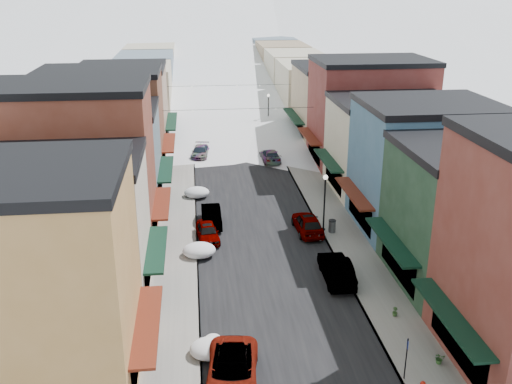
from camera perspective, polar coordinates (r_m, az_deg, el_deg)
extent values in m
cube|color=black|center=(82.99, -2.82, 6.96)|extent=(10.00, 160.00, 0.01)
cube|color=gray|center=(82.84, -7.41, 6.84)|extent=(3.20, 160.00, 0.15)
cube|color=gray|center=(83.62, 1.73, 7.13)|extent=(3.20, 160.00, 0.15)
cube|color=slate|center=(82.82, -6.34, 6.88)|extent=(0.10, 160.00, 0.15)
cube|color=slate|center=(83.42, 0.67, 7.10)|extent=(0.10, 160.00, 0.15)
cube|color=#C88D49|center=(29.30, -22.23, -9.01)|extent=(10.00, 8.50, 11.00)
cube|color=black|center=(27.12, -23.82, 1.70)|extent=(10.20, 8.70, 0.50)
cube|color=#611F10|center=(29.41, -10.81, -12.83)|extent=(1.20, 7.22, 0.15)
cube|color=beige|center=(37.11, -18.74, -4.01)|extent=(10.00, 8.00, 9.00)
cube|color=black|center=(35.52, -19.59, 3.00)|extent=(10.20, 8.20, 0.50)
cube|color=black|center=(36.82, -9.94, -5.61)|extent=(1.20, 6.80, 0.15)
cube|color=brown|center=(44.02, -17.57, 2.01)|extent=(11.00, 8.00, 12.00)
cube|color=black|center=(42.59, -18.46, 10.02)|extent=(11.20, 8.20, 0.50)
cube|color=#611F10|center=(44.15, -9.41, -1.10)|extent=(1.20, 6.80, 0.15)
cube|color=slate|center=(52.44, -15.20, 3.12)|extent=(10.00, 9.00, 8.50)
cube|color=black|center=(51.35, -15.66, 7.92)|extent=(10.20, 9.20, 0.50)
cube|color=black|center=(52.16, -9.01, 2.29)|extent=(1.20, 7.65, 0.15)
cube|color=brown|center=(60.93, -15.05, 6.46)|extent=(12.00, 9.00, 10.50)
cube|color=black|center=(59.92, -15.53, 11.56)|extent=(12.20, 9.20, 0.50)
cube|color=#611F10|center=(60.78, -8.70, 4.89)|extent=(1.20, 7.65, 0.15)
cube|color=#A2826A|center=(70.58, -13.10, 8.03)|extent=(10.00, 11.00, 9.50)
cube|color=black|center=(69.73, -13.43, 12.05)|extent=(10.20, 11.20, 0.50)
cube|color=black|center=(70.48, -8.45, 7.03)|extent=(1.20, 9.35, 0.15)
cube|color=black|center=(31.10, 18.84, -11.67)|extent=(1.20, 7.65, 0.15)
cube|color=#1E3F28|center=(40.07, 21.08, -2.51)|extent=(10.00, 9.00, 9.00)
cube|color=black|center=(38.59, 21.97, 4.02)|extent=(10.20, 9.20, 0.50)
cube|color=black|center=(38.38, 13.35, -4.76)|extent=(1.20, 7.65, 0.15)
cube|color=teal|center=(47.53, 16.39, 2.19)|extent=(10.00, 9.00, 10.00)
cube|color=black|center=(46.24, 17.03, 8.38)|extent=(10.20, 9.20, 0.50)
cube|color=#611F10|center=(46.27, 9.75, -0.11)|extent=(1.20, 7.65, 0.15)
cube|color=beige|center=(55.94, 13.37, 4.34)|extent=(11.00, 9.00, 8.50)
cube|color=black|center=(54.92, 13.75, 8.85)|extent=(11.20, 9.20, 0.50)
cube|color=black|center=(54.51, 7.21, 3.17)|extent=(1.20, 7.65, 0.15)
cube|color=maroon|center=(64.07, 11.25, 7.65)|extent=(12.00, 9.00, 11.00)
cube|color=black|center=(63.10, 11.62, 12.74)|extent=(12.20, 9.20, 0.50)
cube|color=#611F10|center=(62.95, 5.34, 5.57)|extent=(1.20, 7.65, 0.15)
cube|color=tan|center=(73.40, 8.15, 8.61)|extent=(10.00, 11.00, 9.00)
cube|color=black|center=(72.60, 8.34, 12.28)|extent=(10.20, 11.20, 0.50)
cube|color=black|center=(72.49, 3.77, 7.58)|extent=(1.20, 9.35, 0.15)
cube|color=gray|center=(84.32, -11.59, 9.56)|extent=(9.00, 13.00, 8.00)
cube|color=gray|center=(85.77, 5.53, 10.05)|extent=(9.00, 13.00, 8.00)
cube|color=gray|center=(98.07, -10.93, 11.07)|extent=(9.00, 13.00, 8.00)
cube|color=gray|center=(99.32, 3.88, 11.50)|extent=(9.00, 13.00, 8.00)
cube|color=gray|center=(111.89, -10.44, 12.21)|extent=(9.00, 13.00, 8.00)
cube|color=gray|center=(112.99, 2.62, 12.58)|extent=(9.00, 13.00, 8.00)
cube|color=gray|center=(125.75, -10.05, 13.09)|extent=(9.00, 13.00, 8.00)
cube|color=gray|center=(126.73, 1.62, 13.43)|extent=(9.00, 13.00, 8.00)
cube|color=silver|center=(246.01, -5.47, 17.14)|extent=(360.00, 40.00, 12.00)
cylinder|color=black|center=(62.16, -1.71, 8.30)|extent=(16.40, 0.04, 0.04)
cylinder|color=black|center=(76.86, -2.65, 10.60)|extent=(16.40, 0.04, 0.04)
imported|color=white|center=(29.92, -2.40, -17.50)|extent=(3.18, 5.79, 1.54)
imported|color=#919599|center=(44.91, -4.86, -4.00)|extent=(2.01, 4.14, 1.36)
imported|color=black|center=(47.68, -4.47, -2.43)|extent=(1.65, 4.47, 1.46)
imported|color=#9FA3A7|center=(66.14, -5.59, 4.01)|extent=(2.48, 4.83, 1.34)
imported|color=black|center=(39.31, 8.04, -7.63)|extent=(1.85, 5.02, 1.64)
imported|color=#96999E|center=(46.21, 5.19, -3.11)|extent=(2.11, 4.84, 1.63)
imported|color=black|center=(64.34, 1.42, 3.66)|extent=(2.13, 4.84, 1.38)
imported|color=#9FA2A7|center=(73.06, -4.05, 5.64)|extent=(1.99, 4.14, 1.37)
imported|color=white|center=(88.43, -1.83, 8.27)|extent=(2.73, 5.24, 1.41)
sphere|color=red|center=(30.21, 16.35, -17.92)|extent=(0.27, 0.27, 0.27)
cylinder|color=black|center=(30.69, 14.78, -15.83)|extent=(0.07, 0.07, 2.39)
cube|color=navy|center=(30.19, 14.93, -14.49)|extent=(0.09, 0.32, 0.43)
cylinder|color=#56585A|center=(46.27, 7.62, -3.42)|extent=(0.56, 0.56, 0.96)
cylinder|color=black|center=(46.08, 7.64, -2.85)|extent=(0.60, 0.60, 0.06)
cylinder|color=black|center=(46.68, 6.74, -3.73)|extent=(0.33, 0.33, 0.11)
cylinder|color=black|center=(45.86, 6.85, -1.30)|extent=(0.13, 0.13, 4.37)
sphere|color=white|center=(45.06, 6.97, 1.48)|extent=(0.39, 0.39, 0.39)
cylinder|color=black|center=(78.59, 1.22, 6.37)|extent=(0.33, 0.33, 0.11)
cylinder|color=black|center=(78.10, 1.24, 7.91)|extent=(0.13, 0.13, 4.44)
sphere|color=white|center=(77.62, 1.25, 9.63)|extent=(0.40, 0.40, 0.40)
imported|color=#37672E|center=(32.74, 17.87, -15.57)|extent=(0.53, 0.46, 0.59)
imported|color=#335627|center=(36.04, 13.73, -11.54)|extent=(0.40, 0.40, 0.57)
ellipsoid|color=white|center=(32.03, -4.63, -15.34)|extent=(2.22, 1.88, 0.94)
ellipsoid|color=white|center=(33.15, -4.33, -14.45)|extent=(0.95, 0.85, 0.47)
ellipsoid|color=white|center=(42.37, -5.71, -5.83)|extent=(2.45, 2.08, 1.04)
ellipsoid|color=white|center=(43.56, -5.47, -5.43)|extent=(1.05, 0.94, 0.52)
ellipsoid|color=white|center=(53.81, -5.95, -0.04)|extent=(2.36, 1.99, 1.00)
ellipsoid|color=white|center=(55.03, -5.75, 0.15)|extent=(1.01, 0.91, 0.50)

